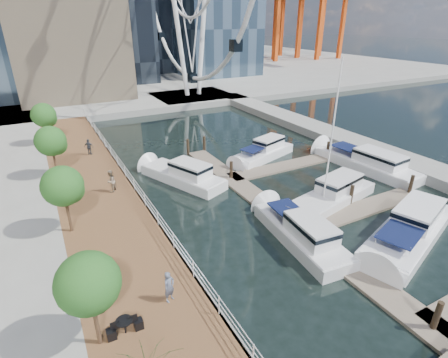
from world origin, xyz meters
TOP-DOWN VIEW (x-y plane):
  - ground at (0.00, 0.00)m, footprint 520.00×520.00m
  - boardwalk at (-9.00, 15.00)m, footprint 6.00×60.00m
  - seawall at (-6.00, 15.00)m, footprint 0.25×60.00m
  - land_far at (0.00, 102.00)m, footprint 200.00×114.00m
  - breakwater at (20.00, 20.00)m, footprint 4.00×60.00m
  - pier at (14.00, 52.00)m, footprint 14.00×12.00m
  - railing at (-6.10, 15.00)m, footprint 0.10×60.00m
  - floating_docks at (7.97, 9.98)m, footprint 16.00×34.00m
  - street_trees at (-11.40, 14.00)m, footprint 2.60×42.60m
  - yacht_foreground at (8.98, 3.69)m, footprint 12.01×6.63m
  - pedestrian_near at (-7.83, 4.95)m, footprint 0.73×0.63m
  - pedestrian_mid at (-7.80, 18.61)m, footprint 1.11×1.15m
  - pedestrian_far at (-7.94, 28.39)m, footprint 1.01×0.92m
  - moored_yachts at (7.81, 10.67)m, footprint 22.71×30.92m

SIDE VIEW (x-z plane):
  - ground at x=0.00m, z-range 0.00..0.00m
  - yacht_foreground at x=8.98m, z-range -1.07..1.07m
  - moored_yachts at x=7.81m, z-range -5.75..5.75m
  - floating_docks at x=7.97m, z-range -0.81..1.79m
  - boardwalk at x=-9.00m, z-range 0.00..1.00m
  - seawall at x=-6.00m, z-range 0.00..1.00m
  - land_far at x=0.00m, z-range 0.00..1.00m
  - breakwater at x=20.00m, z-range 0.00..1.00m
  - pier at x=14.00m, z-range 0.00..1.00m
  - railing at x=-6.10m, z-range 1.00..2.05m
  - pedestrian_far at x=-7.94m, z-range 1.00..2.66m
  - pedestrian_near at x=-7.83m, z-range 1.00..2.70m
  - pedestrian_mid at x=-7.80m, z-range 1.00..2.86m
  - street_trees at x=-11.40m, z-range 1.99..6.59m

